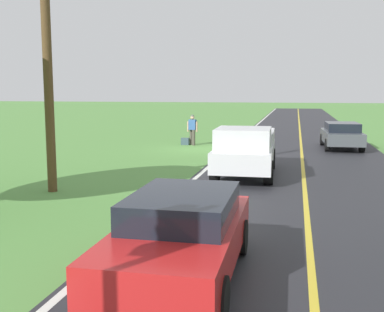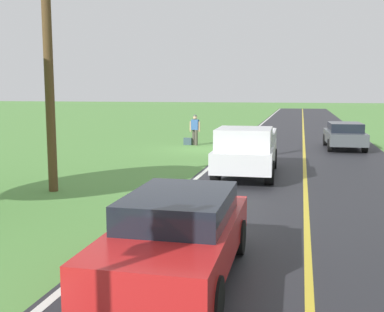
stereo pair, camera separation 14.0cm
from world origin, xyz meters
name	(u,v)px [view 1 (the left image)]	position (x,y,z in m)	size (l,w,h in m)	color
ground_plane	(204,149)	(0.00, 0.00, 0.00)	(200.00, 200.00, 0.00)	#568E42
road_surface	(302,152)	(-5.07, 0.00, 0.00)	(7.89, 120.00, 0.00)	#28282D
lane_edge_line	(228,150)	(-1.30, 0.00, 0.01)	(0.16, 117.60, 0.00)	silver
lane_centre_line	(302,152)	(-5.07, 0.00, 0.01)	(0.14, 117.60, 0.00)	gold
hitchhiker_walking	(193,128)	(1.02, -1.86, 0.98)	(0.62, 0.53, 1.75)	#4C473D
suitcase_carried	(185,141)	(1.44, -1.82, 0.20)	(0.20, 0.46, 0.41)	#384C56
pickup_truck_passing	(245,150)	(-2.96, 7.37, 0.97)	(2.20, 5.45, 1.82)	silver
sedan_ahead_same_lane	(181,233)	(-2.93, 17.06, 0.75)	(1.96, 4.42, 1.41)	red
sedan_near_oncoming	(342,135)	(-7.15, -1.90, 0.75)	(2.05, 4.46, 1.41)	#4C5156
utility_pole_roadside	(47,49)	(2.57, 11.33, 4.31)	(0.28, 0.28, 8.62)	brown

